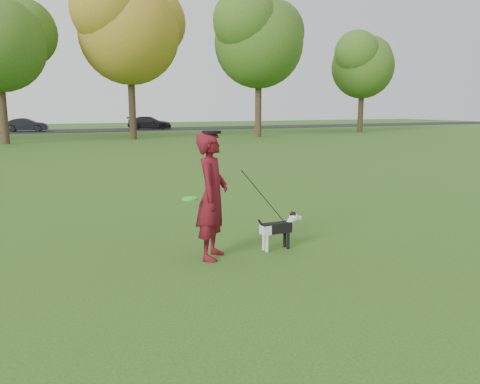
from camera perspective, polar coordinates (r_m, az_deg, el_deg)
name	(u,v)px	position (r m, az deg, el deg)	size (l,w,h in m)	color
ground	(222,253)	(7.44, -2.22, -7.47)	(120.00, 120.00, 0.00)	#285116
road	(60,131)	(46.70, -21.04, 6.96)	(120.00, 7.00, 0.02)	black
man	(212,196)	(7.00, -3.42, -0.48)	(0.70, 0.46, 1.92)	#550C1F
dog	(280,227)	(7.57, 4.84, -4.24)	(0.80, 0.16, 0.61)	black
car_mid	(26,125)	(46.60, -24.63, 7.45)	(1.26, 3.62, 1.19)	black
car_right	(150,123)	(47.88, -10.97, 8.29)	(1.75, 4.31, 1.25)	black
man_held_items	(255,191)	(7.22, 1.83, 0.18)	(1.74, 0.31, 1.52)	#1DEB2B
tree_row	(42,22)	(33.05, -23.01, 18.56)	(51.74, 8.86, 12.01)	#38281C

